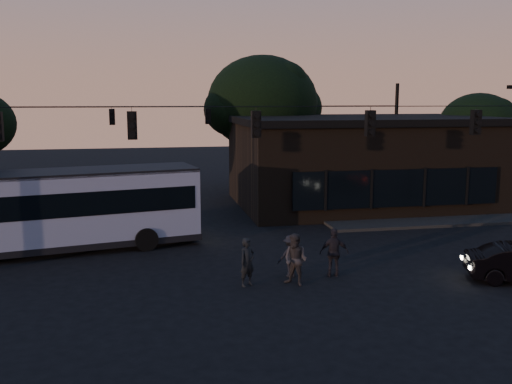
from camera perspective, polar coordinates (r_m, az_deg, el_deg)
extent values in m
plane|color=black|center=(18.55, 2.44, -11.19)|extent=(120.00, 120.00, 0.00)
cube|color=black|center=(35.42, 16.13, -1.46)|extent=(14.00, 10.00, 0.15)
cube|color=black|center=(35.62, 10.54, 2.76)|extent=(15.00, 10.00, 5.00)
cube|color=black|center=(35.42, 10.67, 7.10)|extent=(15.40, 10.40, 0.40)
cube|color=black|center=(31.06, 13.97, 0.37)|extent=(11.50, 0.18, 2.00)
cylinder|color=black|center=(39.97, 0.63, 2.90)|extent=(0.44, 0.44, 4.00)
ellipsoid|color=black|center=(39.71, 0.64, 8.93)|extent=(7.60, 7.60, 6.46)
cylinder|color=black|center=(41.60, 21.07, 1.83)|extent=(0.44, 0.44, 3.00)
ellipsoid|color=black|center=(41.34, 21.33, 6.16)|extent=(5.20, 5.20, 4.42)
cylinder|color=black|center=(21.28, 0.00, 8.53)|extent=(26.00, 0.03, 0.03)
cube|color=black|center=(20.90, -12.28, 6.52)|extent=(0.34, 0.30, 1.00)
cube|color=black|center=(21.29, 0.00, 6.78)|extent=(0.34, 0.30, 1.00)
cube|color=black|center=(22.60, 11.34, 6.75)|extent=(0.34, 0.30, 1.00)
cube|color=black|center=(24.67, 21.11, 6.52)|extent=(0.34, 0.30, 1.00)
cylinder|color=black|center=(40.74, 13.77, 5.23)|extent=(0.24, 0.24, 7.50)
cylinder|color=black|center=(37.10, -4.84, 8.56)|extent=(26.00, 0.03, 0.03)
cube|color=black|center=(36.94, -14.20, 7.30)|extent=(0.34, 0.30, 1.00)
cube|color=black|center=(37.12, -4.83, 7.56)|extent=(0.34, 0.30, 1.00)
cube|color=black|center=(38.25, 4.22, 7.62)|extent=(0.34, 0.30, 1.00)
cube|color=#8288A6|center=(25.66, -19.66, -1.43)|extent=(12.52, 5.12, 2.89)
cube|color=black|center=(25.62, -19.70, -0.82)|extent=(12.05, 5.06, 1.00)
cube|color=black|center=(25.45, -19.84, 1.76)|extent=(12.52, 5.12, 0.17)
cube|color=black|center=(25.99, -19.47, -4.80)|extent=(12.63, 5.20, 0.28)
cylinder|color=black|center=(25.05, -10.89, -4.69)|extent=(1.03, 0.47, 1.00)
cylinder|color=black|center=(27.70, -12.06, -3.37)|extent=(1.03, 0.47, 1.00)
imported|color=black|center=(20.03, -0.87, -7.03)|extent=(0.74, 0.67, 1.71)
imported|color=#2C2829|center=(20.14, 3.98, -6.77)|extent=(1.13, 1.12, 1.84)
imported|color=black|center=(21.22, 7.83, -6.03)|extent=(1.13, 0.63, 1.82)
imported|color=black|center=(21.12, 3.49, -6.39)|extent=(1.05, 0.66, 1.56)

